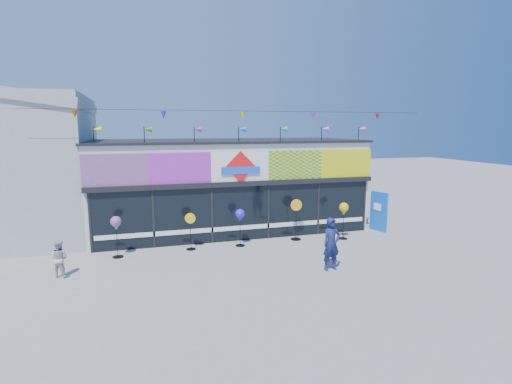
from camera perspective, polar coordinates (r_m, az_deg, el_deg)
name	(u,v)px	position (r m, az deg, el deg)	size (l,w,h in m)	color
ground	(266,267)	(13.70, 1.40, -10.73)	(80.00, 80.00, 0.00)	gray
kite_shop	(227,184)	(18.80, -4.14, 1.18)	(16.00, 5.70, 5.31)	silver
blue_sign	(379,211)	(18.96, 17.12, -2.67)	(0.36, 0.90, 1.79)	blue
spinner_0	(116,224)	(15.23, -19.35, -4.40)	(0.39, 0.39, 1.53)	black
spinner_1	(191,230)	(15.59, -9.33, -5.43)	(0.40, 0.37, 1.44)	black
spinner_2	(240,216)	(15.77, -2.29, -3.51)	(0.38, 0.38, 1.50)	black
spinner_3	(296,218)	(16.78, 5.75, -3.78)	(0.48, 0.44, 1.72)	black
spinner_4	(344,210)	(17.13, 12.43, -2.52)	(0.40, 0.40, 1.56)	black
adult_man	(331,244)	(13.46, 10.72, -7.32)	(0.64, 0.42, 1.76)	#171E49
child	(59,258)	(14.16, -26.31, -8.50)	(0.58, 0.33, 1.20)	#BABABA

